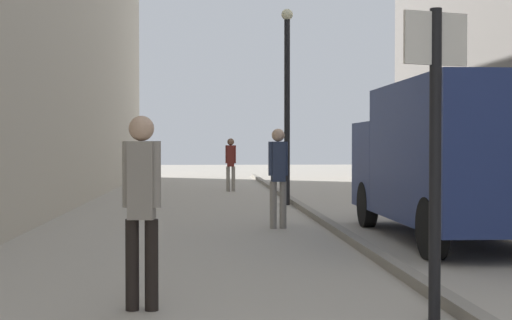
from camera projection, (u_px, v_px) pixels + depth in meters
The scene contains 8 objects.
ground_plane at pixel (238, 224), 13.58m from camera, with size 80.00×80.00×0.00m, color #A8A093.
kerb_strip at pixel (322, 220), 13.69m from camera, with size 0.16×40.00×0.12m, color gray.
pedestrian_main_foreground at pixel (142, 198), 6.44m from camera, with size 0.34×0.22×1.72m.
pedestrian_mid_block at pixel (231, 161), 22.96m from camera, with size 0.33×0.22×1.67m.
pedestrian_far_crossing at pixel (278, 171), 12.79m from camera, with size 0.35×0.23×1.75m.
delivery_van at pixel (453, 157), 11.19m from camera, with size 2.01×5.35×2.38m.
street_sign_post at pixel (435, 135), 6.09m from camera, with size 0.59×0.19×2.60m.
lamp_post at pixel (287, 93), 17.72m from camera, with size 0.28×0.28×4.76m.
Camera 1 is at (-0.60, -1.54, 1.47)m, focal length 51.32 mm.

